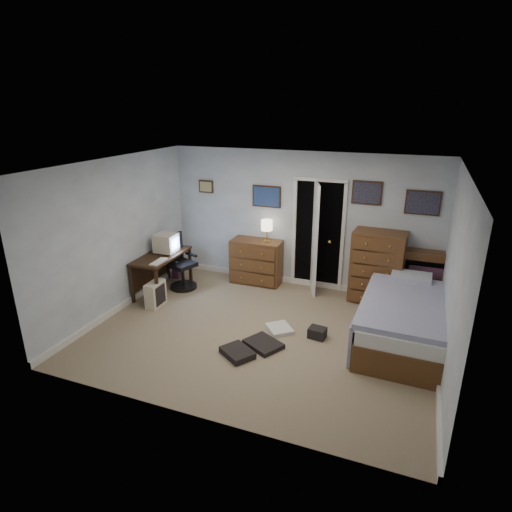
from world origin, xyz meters
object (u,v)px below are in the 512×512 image
(low_dresser, at_px, (257,261))
(tall_dresser, at_px, (377,267))
(computer_desk, at_px, (158,263))
(office_chair, at_px, (180,267))
(bed, at_px, (403,319))

(low_dresser, height_order, tall_dresser, tall_dresser)
(computer_desk, distance_m, office_chair, 0.44)
(computer_desk, bearing_deg, office_chair, 44.57)
(office_chair, relative_size, low_dresser, 1.08)
(office_chair, xyz_separation_m, tall_dresser, (3.46, 0.72, 0.23))
(low_dresser, height_order, bed, low_dresser)
(office_chair, xyz_separation_m, low_dresser, (1.23, 0.74, 0.03))
(tall_dresser, height_order, bed, tall_dresser)
(tall_dresser, bearing_deg, low_dresser, -176.71)
(computer_desk, xyz_separation_m, bed, (4.27, -0.20, -0.21))
(office_chair, height_order, bed, office_chair)
(low_dresser, xyz_separation_m, bed, (2.75, -1.24, -0.08))
(computer_desk, relative_size, tall_dresser, 1.00)
(computer_desk, height_order, tall_dresser, tall_dresser)
(computer_desk, distance_m, low_dresser, 1.84)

